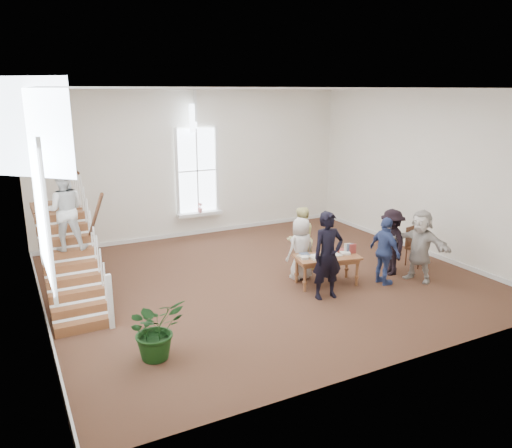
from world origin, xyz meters
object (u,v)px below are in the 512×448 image
elderly_woman (301,249)px  floor_plant (156,329)px  woman_cluster_b (391,242)px  police_officer (328,255)px  side_chair (414,244)px  woman_cluster_a (385,251)px  person_yellow (300,239)px  library_table (326,259)px  woman_cluster_c (420,246)px

elderly_woman → floor_plant: elderly_woman is taller
woman_cluster_b → floor_plant: bearing=-61.9°
police_officer → side_chair: (3.28, 0.73, -0.40)m
elderly_woman → woman_cluster_a: size_ratio=0.95×
woman_cluster_b → floor_plant: 6.52m
elderly_woman → person_yellow: person_yellow is taller
woman_cluster_a → floor_plant: (-5.78, -0.86, -0.27)m
police_officer → elderly_woman: 1.27m
library_table → side_chair: side_chair is taller
woman_cluster_b → floor_plant: woman_cluster_b is taller
elderly_woman → woman_cluster_a: bearing=135.8°
floor_plant → side_chair: size_ratio=1.04×
elderly_woman → side_chair: size_ratio=1.48×
floor_plant → side_chair: bearing=11.8°
side_chair → library_table: bearing=167.1°
library_table → elderly_woman: bearing=131.0°
woman_cluster_b → side_chair: size_ratio=1.60×
person_yellow → woman_cluster_c: 2.88m
woman_cluster_b → side_chair: bearing=119.3°
woman_cluster_a → woman_cluster_c: 0.92m
police_officer → elderly_woman: police_officer is taller
woman_cluster_a → person_yellow: bearing=36.3°
police_officer → woman_cluster_a: bearing=7.3°
woman_cluster_b → woman_cluster_c: 0.72m
woman_cluster_b → woman_cluster_c: woman_cluster_c is taller
library_table → woman_cluster_b: 1.86m
person_yellow → side_chair: (2.88, -1.02, -0.25)m
woman_cluster_b → floor_plant: (-6.38, -1.31, -0.29)m
side_chair → police_officer: bearing=178.1°
library_table → side_chair: (2.84, 0.08, -0.05)m
person_yellow → side_chair: size_ratio=1.60×
library_table → police_officer: 0.86m
person_yellow → floor_plant: bearing=21.8°
person_yellow → floor_plant: (-4.50, -2.55, -0.29)m
side_chair → woman_cluster_a: bearing=-171.6°
floor_plant → side_chair: floor_plant is taller
library_table → side_chair: bearing=13.4°
woman_cluster_a → woman_cluster_b: 0.75m
elderly_woman → woman_cluster_b: woman_cluster_b is taller
police_officer → woman_cluster_a: size_ratio=1.21×
woman_cluster_a → elderly_woman: bearing=52.2°
person_yellow → elderly_woman: bearing=51.3°
police_officer → floor_plant: (-4.10, -0.80, -0.44)m
library_table → floor_plant: size_ratio=1.51×
woman_cluster_a → woman_cluster_c: woman_cluster_c is taller
woman_cluster_a → side_chair: size_ratio=1.57×
woman_cluster_a → library_table: bearing=63.6°
elderly_woman → woman_cluster_b: bearing=154.1°
floor_plant → library_table: bearing=17.8°
elderly_woman → woman_cluster_c: 2.84m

